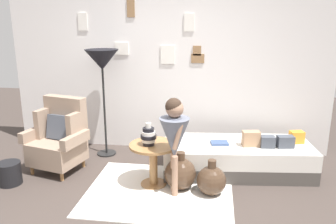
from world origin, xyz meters
name	(u,v)px	position (x,y,z in m)	size (l,w,h in m)	color
ground_plane	(141,213)	(0.00, 0.00, 0.00)	(12.00, 12.00, 0.00)	#423833
gallery_wall	(167,65)	(0.00, 1.95, 1.30)	(4.80, 0.12, 2.60)	silver
rug	(160,191)	(0.11, 0.50, 0.01)	(1.70, 1.39, 0.01)	silver
armchair	(60,138)	(-1.31, 0.94, 0.44)	(0.85, 0.72, 0.97)	#9E7042
daybed	(237,157)	(1.04, 1.17, 0.20)	(1.97, 0.99, 0.40)	#4C4742
pillow_head	(297,137)	(1.80, 1.30, 0.48)	(0.17, 0.12, 0.16)	orange
pillow_mid	(285,142)	(1.62, 1.11, 0.47)	(0.20, 0.12, 0.15)	#474C56
pillow_back	(267,142)	(1.40, 1.08, 0.47)	(0.17, 0.12, 0.15)	#474C56
pillow_extra	(251,139)	(1.20, 1.10, 0.50)	(0.21, 0.12, 0.20)	tan
side_table	(153,156)	(0.01, 0.65, 0.38)	(0.57, 0.57, 0.53)	#9E7042
vase_striped	(149,136)	(-0.03, 0.61, 0.64)	(0.19, 0.19, 0.27)	black
floor_lamp	(102,63)	(-0.87, 1.52, 1.37)	(0.47, 0.47, 1.56)	black
person_child	(174,134)	(0.29, 0.46, 0.73)	(0.34, 0.34, 1.15)	#A37A60
book_on_daybed	(219,143)	(0.80, 1.11, 0.42)	(0.22, 0.16, 0.03)	#3E5482
demijohn_near	(180,173)	(0.35, 0.60, 0.19)	(0.38, 0.38, 0.46)	#473323
demijohn_far	(211,180)	(0.72, 0.51, 0.17)	(0.34, 0.34, 0.43)	#473323
magazine_basket	(9,173)	(-1.74, 0.42, 0.14)	(0.28, 0.28, 0.28)	black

